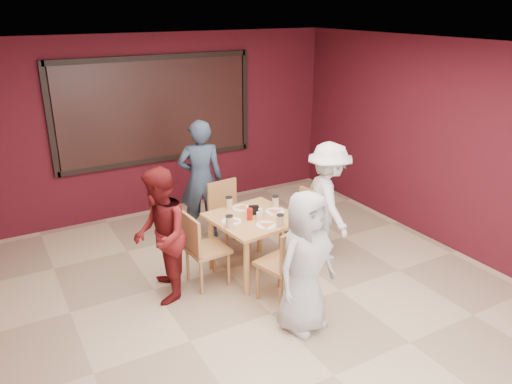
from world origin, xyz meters
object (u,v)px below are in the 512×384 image
chair_left (201,246)px  diner_front (305,262)px  chair_right (305,222)px  dining_table (254,224)px  chair_back (227,211)px  diner_right (328,202)px  chair_front (286,261)px  diner_back (201,180)px  diner_left (160,236)px

chair_left → diner_front: diner_front is taller
chair_right → chair_left: bearing=178.5°
chair_left → chair_right: size_ratio=1.00×
chair_right → diner_front: (-0.87, -1.24, 0.23)m
dining_table → chair_back: chair_back is taller
chair_right → diner_right: diner_right is taller
chair_front → chair_right: (0.79, 0.77, -0.00)m
diner_back → diner_right: 1.83m
chair_front → diner_left: size_ratio=0.61×
dining_table → chair_front: 0.79m
dining_table → chair_left: bearing=178.2°
chair_back → diner_back: size_ratio=0.54×
chair_left → diner_back: size_ratio=0.54×
chair_back → chair_front: bearing=-92.1°
chair_right → diner_front: diner_front is taller
chair_back → diner_front: diner_front is taller
chair_front → chair_left: size_ratio=1.01×
chair_front → chair_back: size_ratio=1.00×
dining_table → diner_back: bearing=95.9°
chair_left → diner_back: 1.42m
chair_left → diner_right: 1.77m
chair_front → diner_front: size_ratio=0.62×
chair_back → chair_left: 1.06m
chair_front → diner_right: diner_right is taller
dining_table → chair_left: 0.71m
chair_back → diner_left: diner_left is taller
chair_left → diner_right: (1.75, -0.13, 0.26)m
chair_front → diner_right: size_ratio=0.60×
dining_table → chair_right: bearing=-1.3°
diner_front → chair_right: bearing=41.0°
diner_back → diner_left: diner_back is taller
diner_back → dining_table: bearing=115.2°
chair_right → chair_front: bearing=-135.8°
chair_front → chair_back: 1.58m
dining_table → diner_right: bearing=-5.8°
chair_front → chair_right: chair_front is taller
chair_front → diner_left: (-1.16, 0.80, 0.25)m
chair_front → chair_back: bearing=87.9°
chair_back → chair_right: chair_back is taller
chair_back → chair_right: (0.73, -0.81, -0.00)m
dining_table → diner_back: (-0.13, 1.28, 0.20)m
dining_table → chair_back: (0.03, 0.79, -0.14)m
chair_left → diner_back: bearing=65.9°
dining_table → diner_front: (-0.11, -1.26, 0.09)m
diner_left → diner_right: diner_right is taller
chair_right → diner_left: bearing=179.1°
chair_left → diner_left: 0.55m
diner_right → diner_back: bearing=56.0°
chair_left → chair_front: bearing=-50.2°
chair_back → diner_back: 0.62m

